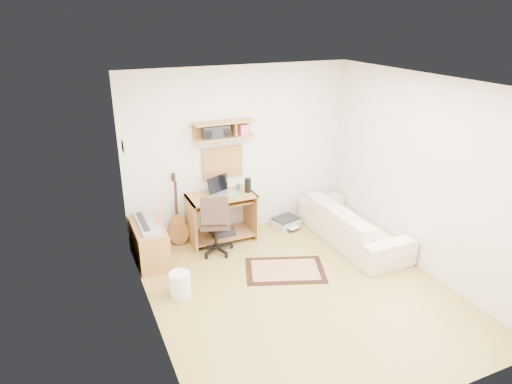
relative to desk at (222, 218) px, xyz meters
name	(u,v)px	position (x,y,z in m)	size (l,w,h in m)	color
floor	(300,291)	(0.43, -1.73, -0.38)	(3.60, 4.00, 0.01)	#A78945
ceiling	(309,83)	(0.43, -1.73, 2.23)	(3.60, 4.00, 0.01)	white
back_wall	(240,152)	(0.43, 0.28, 0.93)	(3.60, 0.01, 2.60)	beige
left_wall	(149,224)	(-1.38, -1.73, 0.93)	(0.01, 4.00, 2.60)	beige
right_wall	(424,176)	(2.23, -1.73, 0.93)	(0.01, 4.00, 2.60)	beige
wall_shelf	(224,130)	(0.13, 0.15, 1.32)	(0.90, 0.25, 0.26)	#AC7A3C
cork_board	(222,162)	(0.13, 0.25, 0.79)	(0.64, 0.03, 0.49)	#AC7A56
wall_photo	(123,146)	(-1.36, -0.23, 1.34)	(0.02, 0.20, 0.15)	#4C8CBF
desk	(222,218)	(0.00, 0.00, 0.00)	(1.00, 0.55, 0.75)	#AC7A3C
laptop	(223,187)	(0.03, -0.02, 0.51)	(0.36, 0.36, 0.27)	silver
speaker	(248,185)	(0.42, -0.05, 0.48)	(0.10, 0.10, 0.22)	black
desk_lamp	(227,181)	(0.15, 0.14, 0.52)	(0.10, 0.10, 0.30)	black
pencil_cup	(238,187)	(0.32, 0.10, 0.42)	(0.06, 0.06, 0.09)	#2D5289
boombox	(216,132)	(0.00, 0.15, 1.30)	(0.39, 0.18, 0.20)	black
rug	(285,270)	(0.48, -1.21, -0.37)	(1.07, 0.71, 0.01)	#CEB58A
task_chair	(215,222)	(-0.21, -0.33, 0.10)	(0.49, 0.49, 0.96)	#382721
cabinet	(149,243)	(-1.15, -0.18, -0.10)	(0.40, 0.90, 0.55)	#AC7A3C
music_keyboard	(147,223)	(-1.15, -0.18, 0.21)	(0.24, 0.76, 0.07)	#B2B5BA
guitar	(177,210)	(-0.64, 0.13, 0.19)	(0.30, 0.19, 1.12)	#945A2D
waste_basket	(180,284)	(-0.98, -1.19, -0.22)	(0.26, 0.26, 0.31)	white
printer	(286,222)	(1.11, 0.00, -0.29)	(0.41, 0.32, 0.16)	#A5A8AA
sofa	(353,218)	(1.81, -0.85, 0.02)	(2.01, 0.59, 0.79)	beige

